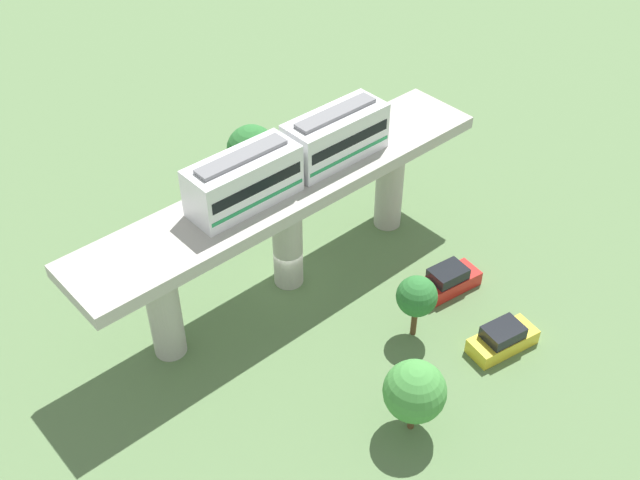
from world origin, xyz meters
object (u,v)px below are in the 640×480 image
train (291,157)px  tree_far_corner (415,392)px  parked_car_yellow (503,339)px  tree_near_viaduct (252,150)px  parked_car_red (448,280)px  tree_mid_lot (417,297)px

train → tree_far_corner: (-13.24, 3.03, -6.47)m
parked_car_yellow → tree_near_viaduct: tree_near_viaduct is taller
parked_car_yellow → parked_car_red: bearing=-4.2°
train → tree_far_corner: 15.04m
parked_car_red → tree_near_viaduct: size_ratio=0.81×
parked_car_yellow → tree_mid_lot: size_ratio=1.03×
train → parked_car_yellow: 16.37m
train → parked_car_red: (-7.40, -6.61, -8.67)m
train → tree_mid_lot: 10.90m
tree_far_corner → parked_car_yellow: bearing=-87.5°
train → tree_far_corner: bearing=167.1°
train → tree_near_viaduct: size_ratio=2.48×
train → parked_car_red: 13.18m
train → tree_mid_lot: bearing=-166.2°
tree_near_viaduct → tree_far_corner: size_ratio=1.18×
parked_car_yellow → tree_mid_lot: tree_mid_lot is taller
parked_car_yellow → tree_near_viaduct: size_ratio=0.82×
tree_near_viaduct → tree_mid_lot: 18.06m
tree_near_viaduct → tree_far_corner: 23.67m
tree_far_corner → tree_near_viaduct: bearing=-17.2°
tree_mid_lot → tree_far_corner: bearing=132.0°
tree_near_viaduct → tree_mid_lot: (-17.95, 1.85, -0.56)m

